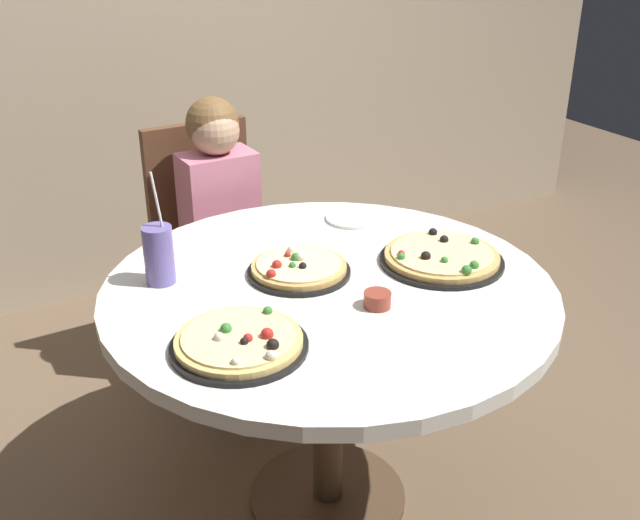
{
  "coord_description": "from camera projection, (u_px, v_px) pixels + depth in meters",
  "views": [
    {
      "loc": [
        -0.86,
        -1.55,
        1.67
      ],
      "look_at": [
        0.0,
        0.05,
        0.8
      ],
      "focal_mm": 41.81,
      "sensor_mm": 36.0,
      "label": 1
    }
  ],
  "objects": [
    {
      "name": "pizza_veggie",
      "position": [
        298.0,
        268.0,
        2.04
      ],
      "size": [
        0.28,
        0.28,
        0.05
      ],
      "color": "black",
      "rests_on": "dining_table"
    },
    {
      "name": "plate_small",
      "position": [
        354.0,
        218.0,
        2.4
      ],
      "size": [
        0.18,
        0.18,
        0.01
      ],
      "primitive_type": "cylinder",
      "color": "white",
      "rests_on": "dining_table"
    },
    {
      "name": "pizza_pepperoni",
      "position": [
        240.0,
        342.0,
        1.7
      ],
      "size": [
        0.32,
        0.32,
        0.05
      ],
      "color": "black",
      "rests_on": "dining_table"
    },
    {
      "name": "chair_wooden",
      "position": [
        211.0,
        237.0,
        2.81
      ],
      "size": [
        0.42,
        0.42,
        0.95
      ],
      "color": "brown",
      "rests_on": "ground_plane"
    },
    {
      "name": "ground_plane",
      "position": [
        328.0,
        498.0,
        2.32
      ],
      "size": [
        8.0,
        8.0,
        0.0
      ],
      "primitive_type": "plane",
      "color": "brown"
    },
    {
      "name": "sauce_bowl",
      "position": [
        377.0,
        300.0,
        1.87
      ],
      "size": [
        0.07,
        0.07,
        0.04
      ],
      "primitive_type": "cylinder",
      "color": "brown",
      "rests_on": "dining_table"
    },
    {
      "name": "pizza_cheese",
      "position": [
        442.0,
        257.0,
        2.1
      ],
      "size": [
        0.35,
        0.35,
        0.05
      ],
      "color": "black",
      "rests_on": "dining_table"
    },
    {
      "name": "dining_table",
      "position": [
        329.0,
        316.0,
        2.03
      ],
      "size": [
        1.22,
        1.22,
        0.75
      ],
      "color": "silver",
      "rests_on": "ground_plane"
    },
    {
      "name": "soda_cup",
      "position": [
        159.0,
        255.0,
        1.97
      ],
      "size": [
        0.08,
        0.08,
        0.31
      ],
      "color": "#6659A5",
      "rests_on": "dining_table"
    },
    {
      "name": "diner_child",
      "position": [
        231.0,
        267.0,
        2.69
      ],
      "size": [
        0.27,
        0.42,
        1.08
      ],
      "color": "#3F4766",
      "rests_on": "ground_plane"
    }
  ]
}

